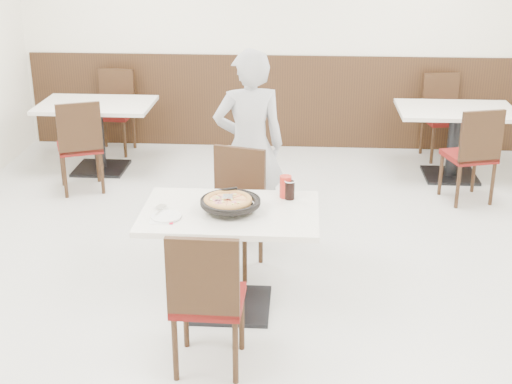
# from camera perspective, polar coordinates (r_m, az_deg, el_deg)

# --- Properties ---
(floor) EXTENTS (7.00, 7.00, 0.00)m
(floor) POSITION_cam_1_polar(r_m,az_deg,el_deg) (5.47, 0.26, -7.36)
(floor) COLOR #B3B4AF
(floor) RESTS_ON ground
(wall_back) EXTENTS (6.00, 0.04, 2.80)m
(wall_back) POSITION_cam_1_polar(r_m,az_deg,el_deg) (8.38, 1.80, 12.92)
(wall_back) COLOR white
(wall_back) RESTS_ON floor
(wainscot_back) EXTENTS (5.90, 0.03, 1.10)m
(wainscot_back) POSITION_cam_1_polar(r_m,az_deg,el_deg) (8.53, 1.73, 7.24)
(wainscot_back) COLOR black
(wainscot_back) RESTS_ON floor
(main_table) EXTENTS (1.27, 0.90, 0.75)m
(main_table) POSITION_cam_1_polar(r_m,az_deg,el_deg) (4.99, -2.03, -5.46)
(main_table) COLOR white
(main_table) RESTS_ON floor
(chair_near) EXTENTS (0.43, 0.43, 0.95)m
(chair_near) POSITION_cam_1_polar(r_m,az_deg,el_deg) (4.34, -3.82, -8.37)
(chair_near) COLOR black
(chair_near) RESTS_ON floor
(chair_far) EXTENTS (0.52, 0.52, 0.95)m
(chair_far) POSITION_cam_1_polar(r_m,az_deg,el_deg) (5.49, -2.01, -1.71)
(chair_far) COLOR black
(chair_far) RESTS_ON floor
(trivet) EXTENTS (0.12, 0.12, 0.04)m
(trivet) POSITION_cam_1_polar(r_m,az_deg,el_deg) (4.80, -1.80, -1.43)
(trivet) COLOR black
(trivet) RESTS_ON main_table
(pizza_pan) EXTENTS (0.34, 0.34, 0.01)m
(pizza_pan) POSITION_cam_1_polar(r_m,az_deg,el_deg) (4.80, -2.06, -1.11)
(pizza_pan) COLOR black
(pizza_pan) RESTS_ON trivet
(pizza) EXTENTS (0.34, 0.34, 0.02)m
(pizza) POSITION_cam_1_polar(r_m,az_deg,el_deg) (4.81, -2.26, -0.85)
(pizza) COLOR #B28247
(pizza) RESTS_ON pizza_pan
(pizza_server) EXTENTS (0.07, 0.09, 0.00)m
(pizza_server) POSITION_cam_1_polar(r_m,az_deg,el_deg) (4.82, -2.28, -0.35)
(pizza_server) COLOR silver
(pizza_server) RESTS_ON pizza
(napkin) EXTENTS (0.15, 0.15, 0.00)m
(napkin) POSITION_cam_1_polar(r_m,az_deg,el_deg) (4.72, -7.61, -2.21)
(napkin) COLOR white
(napkin) RESTS_ON main_table
(side_plate) EXTENTS (0.22, 0.22, 0.01)m
(side_plate) POSITION_cam_1_polar(r_m,az_deg,el_deg) (4.75, -7.20, -1.96)
(side_plate) COLOR white
(side_plate) RESTS_ON napkin
(fork) EXTENTS (0.06, 0.16, 0.00)m
(fork) POSITION_cam_1_polar(r_m,az_deg,el_deg) (4.82, -7.60, -1.49)
(fork) COLOR silver
(fork) RESTS_ON side_plate
(cola_glass) EXTENTS (0.08, 0.08, 0.13)m
(cola_glass) POSITION_cam_1_polar(r_m,az_deg,el_deg) (5.01, 2.72, 0.14)
(cola_glass) COLOR black
(cola_glass) RESTS_ON main_table
(red_cup) EXTENTS (0.09, 0.09, 0.16)m
(red_cup) POSITION_cam_1_polar(r_m,az_deg,el_deg) (5.03, 2.37, 0.43)
(red_cup) COLOR red
(red_cup) RESTS_ON main_table
(diner_person) EXTENTS (0.68, 0.52, 1.64)m
(diner_person) POSITION_cam_1_polar(r_m,az_deg,el_deg) (5.93, -0.53, 3.62)
(diner_person) COLOR #A4A5A9
(diner_person) RESTS_ON floor
(bg_table_left) EXTENTS (1.29, 0.95, 0.75)m
(bg_table_left) POSITION_cam_1_polar(r_m,az_deg,el_deg) (7.92, -12.48, 4.33)
(bg_table_left) COLOR white
(bg_table_left) RESTS_ON floor
(bg_chair_left_near) EXTENTS (0.55, 0.55, 0.95)m
(bg_chair_left_near) POSITION_cam_1_polar(r_m,az_deg,el_deg) (7.35, -13.93, 3.68)
(bg_chair_left_near) COLOR black
(bg_chair_left_near) RESTS_ON floor
(bg_chair_left_far) EXTENTS (0.45, 0.45, 0.95)m
(bg_chair_left_far) POSITION_cam_1_polar(r_m,az_deg,el_deg) (8.48, -11.37, 6.23)
(bg_chair_left_far) COLOR black
(bg_chair_left_far) RESTS_ON floor
(bg_table_right) EXTENTS (1.26, 0.90, 0.75)m
(bg_table_right) POSITION_cam_1_polar(r_m,az_deg,el_deg) (7.80, 15.49, 3.78)
(bg_table_right) COLOR white
(bg_table_right) RESTS_ON floor
(bg_chair_right_near) EXTENTS (0.52, 0.52, 0.95)m
(bg_chair_right_near) POSITION_cam_1_polar(r_m,az_deg,el_deg) (7.16, 16.67, 2.95)
(bg_chair_right_near) COLOR black
(bg_chair_right_near) RESTS_ON floor
(bg_chair_right_far) EXTENTS (0.49, 0.49, 0.95)m
(bg_chair_right_far) POSITION_cam_1_polar(r_m,az_deg,el_deg) (8.38, 14.83, 5.75)
(bg_chair_right_far) COLOR black
(bg_chair_right_far) RESTS_ON floor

